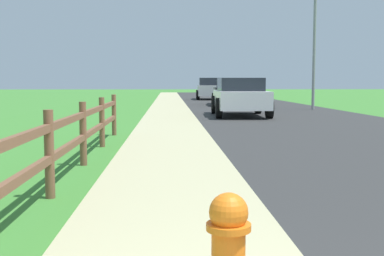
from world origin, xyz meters
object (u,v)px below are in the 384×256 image
(parked_car_black, at_px, (231,92))
(parked_car_silver, at_px, (210,88))
(street_lamp, at_px, (317,25))
(parked_suv_white, at_px, (240,96))

(parked_car_black, height_order, parked_car_silver, parked_car_silver)
(parked_car_black, height_order, street_lamp, street_lamp)
(parked_car_black, bearing_deg, parked_car_silver, 92.71)
(parked_suv_white, bearing_deg, parked_car_silver, 88.83)
(parked_suv_white, xyz_separation_m, parked_car_black, (0.79, 9.00, -0.04))
(parked_suv_white, relative_size, parked_car_black, 0.93)
(parked_suv_white, distance_m, parked_car_silver, 17.98)
(parked_suv_white, xyz_separation_m, street_lamp, (4.21, 4.07, 3.21))
(street_lamp, bearing_deg, parked_car_black, 124.70)
(parked_suv_white, bearing_deg, street_lamp, 44.00)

